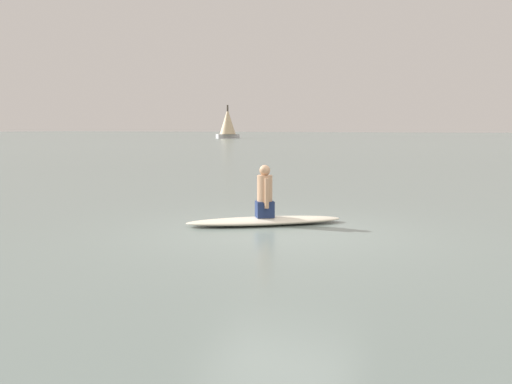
{
  "coord_description": "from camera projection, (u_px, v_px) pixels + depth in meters",
  "views": [
    {
      "loc": [
        3.48,
        -8.4,
        1.74
      ],
      "look_at": [
        -0.58,
        0.33,
        0.62
      ],
      "focal_mm": 38.93,
      "sensor_mm": 36.0,
      "label": 1
    }
  ],
  "objects": [
    {
      "name": "ground_plane",
      "position": [
        279.0,
        233.0,
        9.22
      ],
      "size": [
        400.0,
        400.0,
        0.0
      ],
      "primitive_type": "plane",
      "color": "slate"
    },
    {
      "name": "surfboard",
      "position": [
        265.0,
        221.0,
        10.0
      ],
      "size": [
        2.67,
        2.22,
        0.13
      ],
      "primitive_type": "ellipsoid",
      "rotation": [
        0.0,
        0.0,
        0.64
      ],
      "color": "silver",
      "rests_on": "ground"
    },
    {
      "name": "person_paddler",
      "position": [
        265.0,
        194.0,
        9.94
      ],
      "size": [
        0.4,
        0.39,
        0.94
      ],
      "rotation": [
        0.0,
        0.0,
        0.64
      ],
      "color": "navy",
      "rests_on": "surfboard"
    },
    {
      "name": "sailboat_near_left",
      "position": [
        228.0,
        123.0,
        90.04
      ],
      "size": [
        3.66,
        3.66,
        5.37
      ],
      "rotation": [
        0.0,
        0.0,
        0.89
      ],
      "color": "silver",
      "rests_on": "ground"
    }
  ]
}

